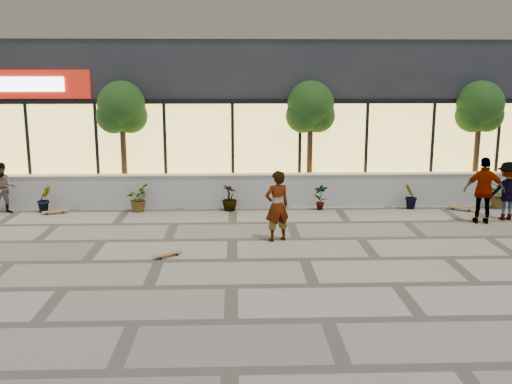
{
  "coord_description": "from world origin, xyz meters",
  "views": [
    {
      "loc": [
        0.11,
        -10.6,
        4.07
      ],
      "look_at": [
        0.58,
        2.91,
        1.3
      ],
      "focal_mm": 40.0,
      "sensor_mm": 36.0,
      "label": 1
    }
  ],
  "objects_px": {
    "skater_right_near": "(484,191)",
    "skateboard_right_near": "(461,208)",
    "skater_left": "(3,188)",
    "skateboard_center": "(167,254)",
    "tree_east": "(480,110)",
    "tree_midwest": "(122,110)",
    "skater_center": "(277,206)",
    "skateboard_left": "(55,211)",
    "skater_right_far": "(507,191)",
    "tree_mideast": "(311,110)"
  },
  "relations": [
    {
      "from": "skater_right_near",
      "to": "skateboard_right_near",
      "type": "bearing_deg",
      "value": -77.8
    },
    {
      "from": "skater_left",
      "to": "skateboard_center",
      "type": "relative_size",
      "value": 2.31
    },
    {
      "from": "skater_left",
      "to": "tree_east",
      "type": "bearing_deg",
      "value": -16.03
    },
    {
      "from": "tree_midwest",
      "to": "skateboard_right_near",
      "type": "xyz_separation_m",
      "value": [
        10.5,
        -1.5,
        -2.91
      ]
    },
    {
      "from": "skater_left",
      "to": "skater_center",
      "type": "bearing_deg",
      "value": -42.97
    },
    {
      "from": "tree_east",
      "to": "skater_right_near",
      "type": "height_order",
      "value": "tree_east"
    },
    {
      "from": "skater_left",
      "to": "skateboard_left",
      "type": "relative_size",
      "value": 2.07
    },
    {
      "from": "skater_right_far",
      "to": "tree_east",
      "type": "bearing_deg",
      "value": -94.05
    },
    {
      "from": "skater_right_far",
      "to": "skateboard_right_near",
      "type": "distance_m",
      "value": 1.6
    },
    {
      "from": "skateboard_left",
      "to": "skateboard_right_near",
      "type": "bearing_deg",
      "value": -19.56
    },
    {
      "from": "skateboard_right_near",
      "to": "tree_mideast",
      "type": "bearing_deg",
      "value": -165.32
    },
    {
      "from": "skater_center",
      "to": "skateboard_center",
      "type": "xyz_separation_m",
      "value": [
        -2.59,
        -1.24,
        -0.82
      ]
    },
    {
      "from": "skateboard_center",
      "to": "skateboard_right_near",
      "type": "height_order",
      "value": "skateboard_right_near"
    },
    {
      "from": "skateboard_left",
      "to": "skater_right_near",
      "type": "bearing_deg",
      "value": -26.59
    },
    {
      "from": "skater_center",
      "to": "tree_mideast",
      "type": "bearing_deg",
      "value": -128.98
    },
    {
      "from": "skater_right_far",
      "to": "skateboard_center",
      "type": "distance_m",
      "value": 9.86
    },
    {
      "from": "tree_east",
      "to": "skater_right_near",
      "type": "relative_size",
      "value": 2.1
    },
    {
      "from": "skater_left",
      "to": "tree_mideast",
      "type": "bearing_deg",
      "value": -12.89
    },
    {
      "from": "skater_right_far",
      "to": "skateboard_left",
      "type": "distance_m",
      "value": 13.25
    },
    {
      "from": "tree_midwest",
      "to": "tree_mideast",
      "type": "distance_m",
      "value": 6.0
    },
    {
      "from": "tree_mideast",
      "to": "skater_right_near",
      "type": "relative_size",
      "value": 2.1
    },
    {
      "from": "skater_right_far",
      "to": "skater_left",
      "type": "bearing_deg",
      "value": -5.32
    },
    {
      "from": "skateboard_right_near",
      "to": "skateboard_center",
      "type": "bearing_deg",
      "value": -120.07
    },
    {
      "from": "skateboard_left",
      "to": "skateboard_right_near",
      "type": "relative_size",
      "value": 0.99
    },
    {
      "from": "tree_midwest",
      "to": "skateboard_right_near",
      "type": "height_order",
      "value": "tree_midwest"
    },
    {
      "from": "skater_center",
      "to": "skater_left",
      "type": "bearing_deg",
      "value": -43.58
    },
    {
      "from": "skateboard_center",
      "to": "skateboard_right_near",
      "type": "distance_m",
      "value": 9.5
    },
    {
      "from": "skater_right_near",
      "to": "skateboard_right_near",
      "type": "distance_m",
      "value": 1.75
    },
    {
      "from": "tree_east",
      "to": "skateboard_left",
      "type": "relative_size",
      "value": 5.23
    },
    {
      "from": "tree_mideast",
      "to": "skateboard_center",
      "type": "distance_m",
      "value": 7.6
    },
    {
      "from": "tree_midwest",
      "to": "tree_east",
      "type": "distance_m",
      "value": 11.5
    },
    {
      "from": "tree_mideast",
      "to": "skater_right_far",
      "type": "distance_m",
      "value": 6.33
    },
    {
      "from": "skater_left",
      "to": "skater_right_far",
      "type": "distance_m",
      "value": 14.73
    },
    {
      "from": "tree_east",
      "to": "tree_mideast",
      "type": "bearing_deg",
      "value": 180.0
    },
    {
      "from": "skater_center",
      "to": "skater_left",
      "type": "height_order",
      "value": "skater_center"
    },
    {
      "from": "tree_midwest",
      "to": "tree_mideast",
      "type": "xyz_separation_m",
      "value": [
        6.0,
        0.0,
        0.0
      ]
    },
    {
      "from": "skater_center",
      "to": "skateboard_left",
      "type": "relative_size",
      "value": 2.37
    },
    {
      "from": "tree_midwest",
      "to": "skateboard_left",
      "type": "height_order",
      "value": "tree_midwest"
    },
    {
      "from": "skater_right_near",
      "to": "skateboard_center",
      "type": "xyz_separation_m",
      "value": [
        -8.48,
        -2.76,
        -0.86
      ]
    },
    {
      "from": "tree_midwest",
      "to": "skateboard_left",
      "type": "distance_m",
      "value": 3.76
    },
    {
      "from": "skater_left",
      "to": "skater_right_far",
      "type": "relative_size",
      "value": 0.93
    },
    {
      "from": "skater_right_far",
      "to": "skateboard_left",
      "type": "relative_size",
      "value": 2.24
    },
    {
      "from": "tree_mideast",
      "to": "skater_left",
      "type": "distance_m",
      "value": 9.7
    },
    {
      "from": "tree_midwest",
      "to": "skater_right_near",
      "type": "xyz_separation_m",
      "value": [
        10.5,
        -3.02,
        -2.05
      ]
    },
    {
      "from": "tree_east",
      "to": "skater_right_far",
      "type": "distance_m",
      "value": 3.4
    },
    {
      "from": "skater_left",
      "to": "skateboard_center",
      "type": "xyz_separation_m",
      "value": [
        5.36,
        -4.38,
        -0.7
      ]
    },
    {
      "from": "skateboard_right_near",
      "to": "tree_midwest",
      "type": "bearing_deg",
      "value": -155.02
    },
    {
      "from": "skater_right_near",
      "to": "skater_center",
      "type": "bearing_deg",
      "value": 26.67
    },
    {
      "from": "tree_mideast",
      "to": "skateboard_center",
      "type": "height_order",
      "value": "tree_mideast"
    },
    {
      "from": "skater_left",
      "to": "skateboard_center",
      "type": "bearing_deg",
      "value": -60.71
    }
  ]
}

